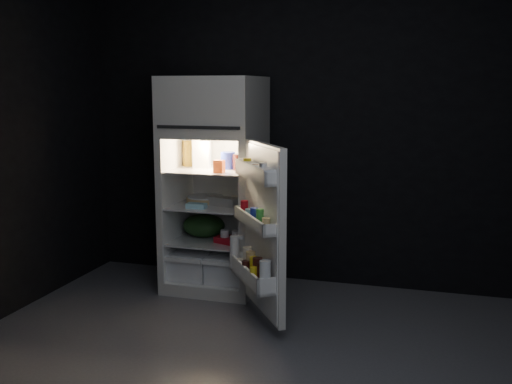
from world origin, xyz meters
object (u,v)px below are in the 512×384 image
(refrigerator, at_px, (216,177))
(fridge_door, at_px, (260,232))
(yogurt_tray, at_px, (232,240))
(milk_jug, at_px, (202,153))
(egg_carton, at_px, (222,201))

(refrigerator, height_order, fridge_door, refrigerator)
(yogurt_tray, bearing_deg, milk_jug, 174.88)
(fridge_door, distance_m, milk_jug, 1.09)
(refrigerator, distance_m, yogurt_tray, 0.55)
(egg_carton, bearing_deg, fridge_door, -34.90)
(refrigerator, xyz_separation_m, milk_jug, (-0.12, -0.00, 0.19))
(milk_jug, xyz_separation_m, egg_carton, (0.20, -0.07, -0.38))
(refrigerator, distance_m, milk_jug, 0.23)
(refrigerator, xyz_separation_m, fridge_door, (0.59, -0.69, -0.27))
(fridge_door, height_order, egg_carton, fridge_door)
(milk_jug, distance_m, egg_carton, 0.44)
(milk_jug, bearing_deg, refrigerator, -10.36)
(egg_carton, relative_size, yogurt_tray, 1.03)
(milk_jug, bearing_deg, fridge_door, -54.66)
(refrigerator, height_order, yogurt_tray, refrigerator)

